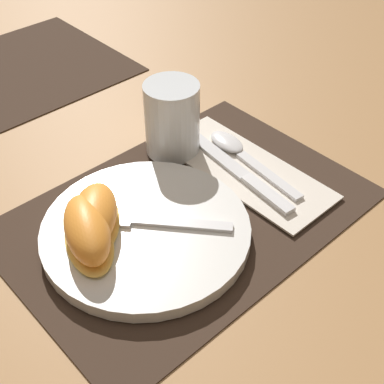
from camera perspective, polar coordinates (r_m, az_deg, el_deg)
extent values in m
plane|color=#A37547|center=(0.67, -0.56, -2.24)|extent=(3.00, 3.00, 0.00)
cube|color=#38281E|center=(0.67, -0.56, -2.12)|extent=(0.44, 0.30, 0.00)
cylinder|color=white|center=(0.63, -4.92, -4.19)|extent=(0.25, 0.25, 0.02)
cylinder|color=silver|center=(0.74, -2.13, 7.82)|extent=(0.08, 0.08, 0.10)
cylinder|color=yellow|center=(0.75, -2.08, 5.85)|extent=(0.06, 0.06, 0.04)
cube|color=silver|center=(0.73, 5.62, 2.48)|extent=(0.10, 0.25, 0.00)
cube|color=silver|center=(0.69, 8.05, -0.18)|extent=(0.03, 0.09, 0.01)
cube|color=silver|center=(0.75, 2.59, 4.10)|extent=(0.03, 0.13, 0.01)
cube|color=silver|center=(0.72, 8.18, 1.78)|extent=(0.03, 0.12, 0.01)
ellipsoid|color=silver|center=(0.77, 3.74, 5.36)|extent=(0.04, 0.06, 0.01)
cube|color=silver|center=(0.62, -1.07, -3.40)|extent=(0.09, 0.10, 0.00)
cube|color=silver|center=(0.64, -9.60, -2.64)|extent=(0.07, 0.07, 0.00)
ellipsoid|color=#F7C656|center=(0.63, -10.25, -3.59)|extent=(0.11, 0.12, 0.01)
ellipsoid|color=orange|center=(0.62, -10.43, -2.46)|extent=(0.11, 0.11, 0.04)
ellipsoid|color=#F7C656|center=(0.61, -10.94, -5.12)|extent=(0.09, 0.12, 0.01)
ellipsoid|color=orange|center=(0.60, -11.16, -3.90)|extent=(0.09, 0.12, 0.05)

